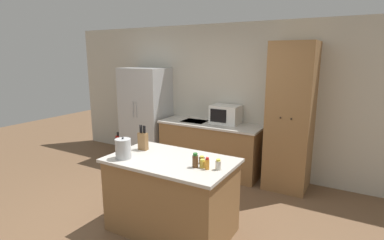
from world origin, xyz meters
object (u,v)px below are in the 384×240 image
(spice_bottle_short_red, at_px, (202,160))
(spice_bottle_green_herb, at_px, (195,161))
(microwave, at_px, (226,114))
(spice_bottle_amber_oil, at_px, (207,164))
(knife_block, at_px, (143,140))
(pantry_cabinet, at_px, (290,118))
(kettle, at_px, (123,149))
(fire_extinguisher, at_px, (119,145))
(refrigerator, at_px, (146,114))
(spice_bottle_pale_salt, at_px, (203,164))
(spice_bottle_tall_dark, at_px, (218,165))

(spice_bottle_short_red, bearing_deg, spice_bottle_green_herb, -92.09)
(microwave, bearing_deg, spice_bottle_amber_oil, -71.13)
(spice_bottle_green_herb, bearing_deg, spice_bottle_short_red, 87.91)
(knife_block, xyz_separation_m, spice_bottle_short_red, (0.87, -0.06, -0.08))
(pantry_cabinet, relative_size, kettle, 8.86)
(microwave, bearing_deg, spice_bottle_short_red, -73.44)
(spice_bottle_amber_oil, bearing_deg, fire_extinguisher, 149.05)
(refrigerator, bearing_deg, spice_bottle_short_red, -39.41)
(knife_block, xyz_separation_m, kettle, (0.01, -0.37, -0.00))
(knife_block, height_order, kettle, knife_block)
(microwave, xyz_separation_m, spice_bottle_pale_salt, (0.65, -2.08, -0.11))
(refrigerator, bearing_deg, kettle, -57.10)
(refrigerator, relative_size, knife_block, 5.71)
(spice_bottle_short_red, xyz_separation_m, spice_bottle_green_herb, (-0.00, -0.14, 0.03))
(pantry_cabinet, bearing_deg, spice_bottle_tall_dark, -98.66)
(pantry_cabinet, xyz_separation_m, spice_bottle_amber_oil, (-0.40, -1.99, -0.17))
(spice_bottle_green_herb, bearing_deg, kettle, -168.75)
(spice_bottle_pale_salt, bearing_deg, microwave, 107.45)
(pantry_cabinet, height_order, fire_extinguisher, pantry_cabinet)
(spice_bottle_green_herb, distance_m, fire_extinguisher, 3.44)
(microwave, bearing_deg, refrigerator, -175.70)
(refrigerator, distance_m, pantry_cabinet, 2.79)
(spice_bottle_green_herb, bearing_deg, pantry_cabinet, 75.02)
(refrigerator, height_order, spice_bottle_pale_salt, refrigerator)
(refrigerator, bearing_deg, microwave, 4.30)
(kettle, bearing_deg, pantry_cabinet, 57.45)
(refrigerator, relative_size, kettle, 7.14)
(pantry_cabinet, distance_m, spice_bottle_green_herb, 2.08)
(spice_bottle_pale_salt, bearing_deg, knife_block, 169.70)
(spice_bottle_pale_salt, xyz_separation_m, kettle, (-0.92, -0.20, 0.07))
(spice_bottle_short_red, relative_size, spice_bottle_pale_salt, 0.92)
(spice_bottle_short_red, bearing_deg, spice_bottle_pale_salt, -58.09)
(fire_extinguisher, bearing_deg, microwave, 7.94)
(knife_block, xyz_separation_m, spice_bottle_pale_salt, (0.93, -0.17, -0.08))
(spice_bottle_short_red, height_order, spice_bottle_green_herb, spice_bottle_green_herb)
(refrigerator, distance_m, microwave, 1.67)
(refrigerator, bearing_deg, pantry_cabinet, 0.38)
(fire_extinguisher, bearing_deg, pantry_cabinet, 3.53)
(refrigerator, relative_size, spice_bottle_short_red, 21.51)
(spice_bottle_short_red, relative_size, spice_bottle_amber_oil, 0.66)
(spice_bottle_tall_dark, distance_m, spice_bottle_green_herb, 0.25)
(refrigerator, height_order, pantry_cabinet, pantry_cabinet)
(microwave, height_order, spice_bottle_amber_oil, microwave)
(spice_bottle_short_red, relative_size, fire_extinguisher, 0.17)
(knife_block, height_order, spice_bottle_green_herb, knife_block)
(spice_bottle_green_herb, relative_size, spice_bottle_pale_salt, 1.69)
(fire_extinguisher, bearing_deg, spice_bottle_amber_oil, -30.95)
(microwave, distance_m, kettle, 2.29)
(spice_bottle_pale_salt, bearing_deg, spice_bottle_green_herb, -158.80)
(spice_bottle_amber_oil, relative_size, spice_bottle_pale_salt, 1.40)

